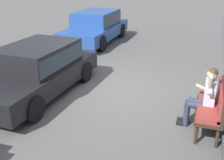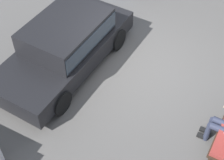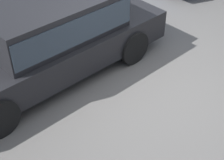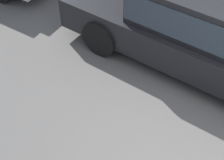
# 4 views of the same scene
# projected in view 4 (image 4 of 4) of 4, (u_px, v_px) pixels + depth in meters

# --- Properties ---
(ground_plane) EXTENTS (60.00, 60.00, 0.00)m
(ground_plane) POSITION_uv_depth(u_px,v_px,m) (199.00, 153.00, 4.38)
(ground_plane) COLOR #565451
(parked_car_mid) EXTENTS (4.30, 1.94, 1.36)m
(parked_car_mid) POSITION_uv_depth(u_px,v_px,m) (208.00, 20.00, 5.12)
(parked_car_mid) COLOR black
(parked_car_mid) RESTS_ON ground_plane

